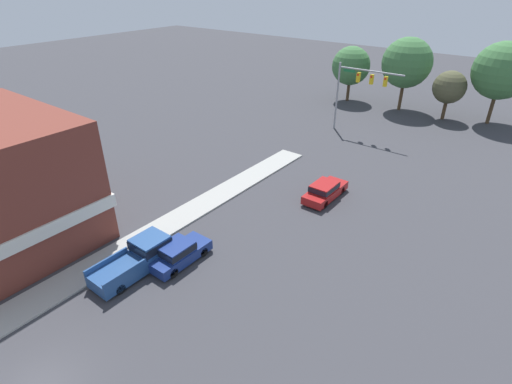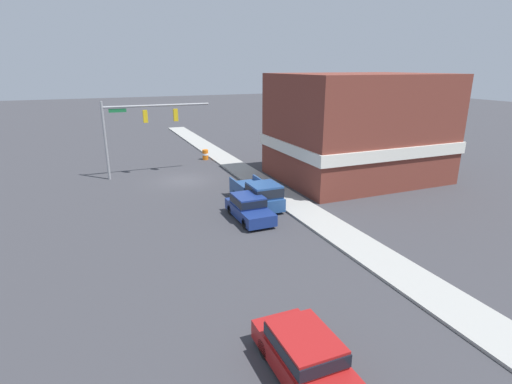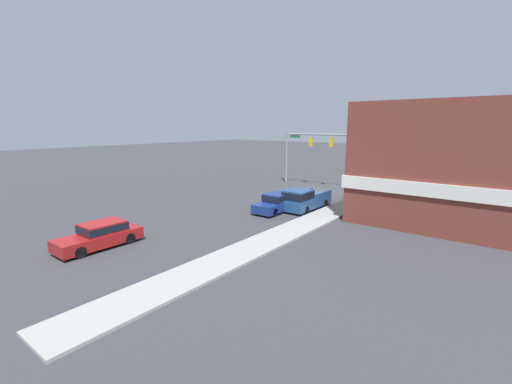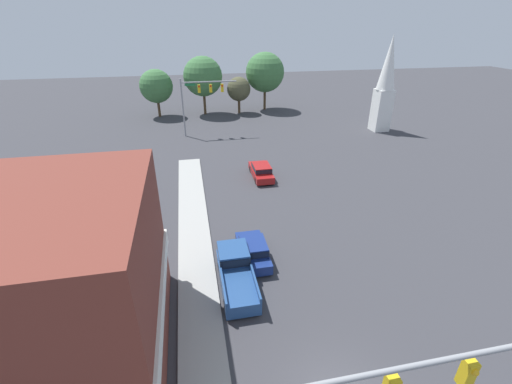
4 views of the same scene
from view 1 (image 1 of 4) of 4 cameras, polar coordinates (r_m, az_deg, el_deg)
The scene contains 8 objects.
far_signal_assembly at distance 47.73m, azimuth 14.42°, elevation 14.76°, with size 7.56×0.49×7.81m.
car_lead at distance 26.74m, azimuth -11.04°, elevation -8.47°, with size 1.84×4.30×1.52m.
car_oncoming at distance 33.85m, azimuth 9.81°, elevation 0.24°, with size 1.84×4.82×1.47m.
pickup_truck_parked at distance 26.73m, azimuth -16.36°, elevation -8.91°, with size 1.99×5.41×1.85m.
backdrop_tree_left_far at distance 61.13m, azimuth 13.41°, elevation 17.13°, with size 5.37×5.37×7.69m.
backdrop_tree_left_mid at distance 58.38m, azimuth 20.75°, elevation 16.87°, with size 6.46×6.46×9.52m.
backdrop_tree_center at distance 56.91m, azimuth 25.91°, elevation 13.30°, with size 4.03×4.03×6.13m.
backdrop_tree_right_mid at distance 57.34m, azimuth 31.73°, elevation 14.52°, with size 6.73×6.73×9.86m.
Camera 1 is at (14.90, -2.95, 16.83)m, focal length 28.00 mm.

